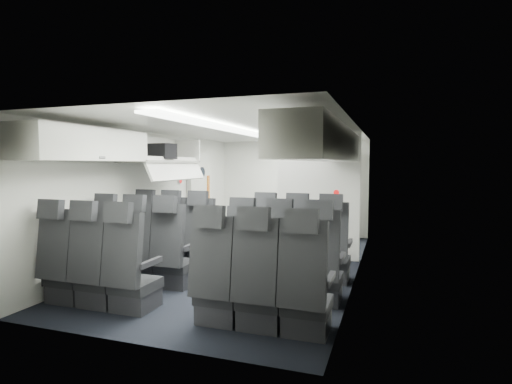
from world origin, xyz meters
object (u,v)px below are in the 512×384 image
Objects in this scene: galley_unit at (332,195)px; flight_attendant at (292,201)px; seat_row_mid at (209,260)px; carry_on_bag at (161,151)px; boarding_door at (200,196)px; seat_row_front at (236,246)px; seat_row_rear at (173,280)px.

flight_attendant is at bearing -125.42° from galley_unit.
galley_unit is (0.95, 4.15, 0.55)m from seat_row_mid.
seat_row_mid is 8.06× the size of carry_on_bag.
seat_row_mid is 1.75× the size of galley_unit.
boarding_door is (-2.59, -1.17, 0.00)m from galley_unit.
seat_row_mid is at bearing -90.00° from seat_row_front.
seat_row_front and seat_row_rear have the same top height.
seat_row_front is 1.80m from seat_row_rear.
flight_attendant is at bearing 84.97° from seat_row_mid.
galley_unit is 1.15m from flight_attendant.
flight_attendant is 2.85m from carry_on_bag.
galley_unit is at bearing 79.35° from seat_row_rear.
galley_unit reaches higher than seat_row_front.
boarding_door is at bearing 109.07° from carry_on_bag.
seat_row_rear is at bearing -67.13° from boarding_door.
carry_on_bag reaches higher than flight_attendant.
flight_attendant is (0.28, 2.32, 0.48)m from seat_row_front.
boarding_door is 1.05× the size of flight_attendant.
seat_row_mid is at bearing -61.23° from boarding_door.
seat_row_rear is (0.00, -1.80, 0.00)m from seat_row_front.
carry_on_bag reaches higher than seat_row_front.
seat_row_mid is 1.79× the size of boarding_door.
seat_row_front is 8.06× the size of carry_on_bag.
flight_attendant reaches higher than seat_row_rear.
seat_row_rear is at bearing -45.23° from carry_on_bag.
galley_unit is 1.08× the size of flight_attendant.
flight_attendant is 4.27× the size of carry_on_bag.
flight_attendant reaches higher than seat_row_front.
seat_row_front is 0.90m from seat_row_mid.
seat_row_rear is 4.15m from flight_attendant.
seat_row_mid is at bearing -28.24° from carry_on_bag.
boarding_door reaches higher than seat_row_mid.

